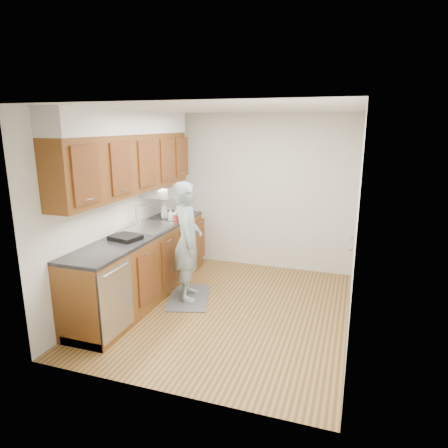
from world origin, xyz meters
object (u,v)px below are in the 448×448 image
(steel_can, at_px, (179,217))
(soap_bottle_a, at_px, (164,209))
(soap_bottle_c, at_px, (176,214))
(person, at_px, (187,233))
(soda_can, at_px, (175,219))
(soap_bottle_b, at_px, (171,214))
(dish_rack, at_px, (125,237))

(steel_can, bearing_deg, soap_bottle_a, 157.68)
(soap_bottle_a, distance_m, soap_bottle_c, 0.20)
(person, bearing_deg, steel_can, 15.10)
(soap_bottle_c, xyz_separation_m, soda_can, (0.08, -0.20, -0.02))
(person, distance_m, soap_bottle_b, 0.75)
(soap_bottle_b, distance_m, soda_can, 0.17)
(soap_bottle_b, bearing_deg, soap_bottle_a, 148.89)
(person, xyz_separation_m, dish_rack, (-0.58, -0.57, 0.05))
(soap_bottle_c, xyz_separation_m, dish_rack, (-0.12, -1.20, -0.05))
(soap_bottle_a, distance_m, dish_rack, 1.20)
(soap_bottle_c, relative_size, dish_rack, 0.45)
(soda_can, bearing_deg, dish_rack, -101.56)
(soap_bottle_a, xyz_separation_m, soap_bottle_b, (0.15, -0.09, -0.05))
(steel_can, bearing_deg, dish_rack, -101.54)
(soap_bottle_c, relative_size, soda_can, 1.43)
(person, height_order, soap_bottle_c, person)
(steel_can, height_order, dish_rack, steel_can)
(soap_bottle_c, distance_m, dish_rack, 1.21)
(soap_bottle_b, xyz_separation_m, steel_can, (0.14, -0.03, -0.02))
(soda_can, xyz_separation_m, dish_rack, (-0.21, -1.00, -0.03))
(person, height_order, steel_can, person)
(soap_bottle_a, xyz_separation_m, soap_bottle_c, (0.19, 0.00, -0.06))
(soap_bottle_a, relative_size, steel_can, 2.14)
(person, relative_size, soda_can, 16.78)
(soap_bottle_b, distance_m, steel_can, 0.15)
(steel_can, bearing_deg, person, -54.54)
(soda_can, bearing_deg, soap_bottle_a, 145.13)
(steel_can, bearing_deg, soda_can, -101.28)
(dish_rack, bearing_deg, steel_can, 91.21)
(person, distance_m, soda_can, 0.58)
(soap_bottle_a, height_order, dish_rack, soap_bottle_a)
(dish_rack, bearing_deg, person, 56.89)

